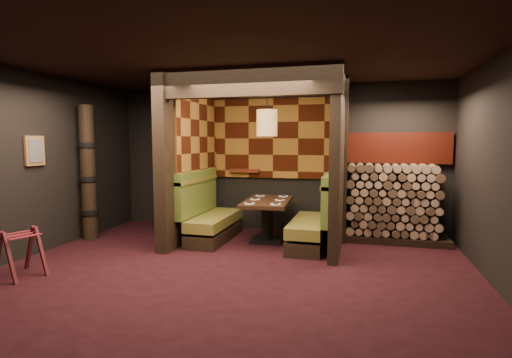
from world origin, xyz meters
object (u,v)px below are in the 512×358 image
Objects in this scene: booth_bench_right at (315,223)px; firewood_stack at (397,203)px; totem_column at (88,174)px; pendant_lamp at (267,123)px; luggage_rack at (20,251)px; booth_bench_left at (209,217)px; dining_table at (267,213)px.

firewood_stack reaches higher than booth_bench_right.
firewood_stack is at bearing 13.19° from totem_column.
booth_bench_right is 4.10m from totem_column.
firewood_stack is (2.20, 0.62, -1.40)m from pendant_lamp.
booth_bench_right is at bearing 34.92° from luggage_rack.
booth_bench_left is 1.60× the size of pendant_lamp.
booth_bench_left is 1.11× the size of dining_table.
booth_bench_left is 0.67× the size of totem_column.
totem_column is (-0.42, 1.94, 0.85)m from luggage_rack.
dining_table is 3.27m from totem_column.
booth_bench_right reaches higher than luggage_rack.
totem_column is at bearing -165.25° from booth_bench_left.
dining_table reaches higher than luggage_rack.
booth_bench_left is at bearing 180.00° from booth_bench_right.
booth_bench_right is 1.60× the size of pendant_lamp.
booth_bench_right is 0.92× the size of firewood_stack.
booth_bench_left is at bearing -175.85° from pendant_lamp.
totem_column is at bearing -168.70° from pendant_lamp.
pendant_lamp is 3.31m from totem_column.
firewood_stack reaches higher than dining_table.
pendant_lamp is at bearing -90.00° from dining_table.
booth_bench_right is 1.88m from pendant_lamp.
booth_bench_right is 1.11× the size of dining_table.
luggage_rack is at bearing -136.61° from pendant_lamp.
totem_column reaches higher than booth_bench_right.
pendant_lamp reaches higher than booth_bench_right.
pendant_lamp is at bearing 174.92° from booth_bench_right.
booth_bench_right is at bearing 7.86° from totem_column.
firewood_stack reaches higher than booth_bench_left.
dining_table is 0.60× the size of totem_column.
luggage_rack is 2.16m from totem_column.
dining_table is 0.84× the size of firewood_stack.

